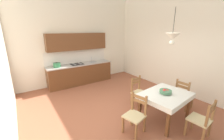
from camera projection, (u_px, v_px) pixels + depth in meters
ground_plane at (121, 112)px, 4.29m from camera, size 5.85×6.86×0.10m
wall_back at (78, 35)px, 6.22m from camera, size 5.85×0.12×4.22m
wall_right at (181, 36)px, 5.16m from camera, size 0.12×6.86×4.22m
kitchen_cabinetry at (80, 65)px, 6.24m from camera, size 2.83×0.63×2.20m
dining_table at (165, 98)px, 3.70m from camera, size 1.34×1.11×0.75m
dining_chair_tv_side at (135, 115)px, 3.28m from camera, size 0.50×0.50×0.93m
dining_chair_window_side at (184, 95)px, 4.30m from camera, size 0.43×0.43×0.93m
dining_chair_camera_side at (201, 120)px, 3.10m from camera, size 0.45×0.45×0.93m
dining_chair_kitchen_side at (139, 92)px, 4.47m from camera, size 0.46×0.46×0.93m
fruit_bowl at (165, 91)px, 3.65m from camera, size 0.30×0.30×0.12m
pendant_lamp at (172, 37)px, 3.18m from camera, size 0.32×0.32×0.81m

